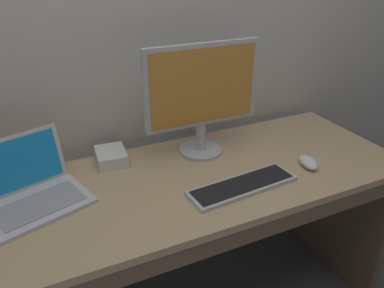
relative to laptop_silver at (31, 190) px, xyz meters
name	(u,v)px	position (x,y,z in m)	size (l,w,h in m)	color
desk	(175,228)	(0.48, -0.10, -0.26)	(1.87, 0.64, 0.77)	tan
laptop_silver	(31,190)	(0.00, 0.00, 0.00)	(0.39, 0.35, 0.21)	silver
external_monitor	(202,95)	(0.68, 0.07, 0.21)	(0.48, 0.18, 0.46)	#B7B7BC
wired_keyboard	(243,186)	(0.70, -0.23, -0.04)	(0.42, 0.15, 0.02)	#BCBCC1
computer_mouse	(308,162)	(1.01, -0.21, -0.03)	(0.06, 0.11, 0.04)	white
external_drive_box	(111,156)	(0.31, 0.15, -0.02)	(0.12, 0.15, 0.05)	silver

